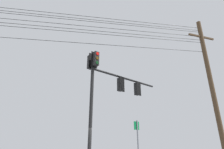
{
  "coord_description": "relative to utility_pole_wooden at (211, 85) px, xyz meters",
  "views": [
    {
      "loc": [
        0.69,
        -10.4,
        1.74
      ],
      "look_at": [
        1.03,
        0.64,
        5.98
      ],
      "focal_mm": 28.7,
      "sensor_mm": 36.0,
      "label": 1
    }
  ],
  "objects": [
    {
      "name": "signal_mast_assembly",
      "position": [
        -7.16,
        -0.76,
        -0.41
      ],
      "size": [
        4.96,
        4.04,
        7.05
      ],
      "color": "black",
      "rests_on": "ground"
    },
    {
      "name": "utility_pole_wooden",
      "position": [
        0.0,
        0.0,
        0.0
      ],
      "size": [
        2.26,
        0.77,
        10.74
      ],
      "color": "#4C3823",
      "rests_on": "ground"
    },
    {
      "name": "route_sign_primary",
      "position": [
        -5.77,
        -2.69,
        -3.8
      ],
      "size": [
        0.28,
        0.25,
        2.77
      ],
      "color": "slate",
      "rests_on": "ground"
    },
    {
      "name": "overhead_wire_span",
      "position": [
        -8.93,
        -1.65,
        3.45
      ],
      "size": [
        17.86,
        3.32,
        2.92
      ],
      "color": "black"
    }
  ]
}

